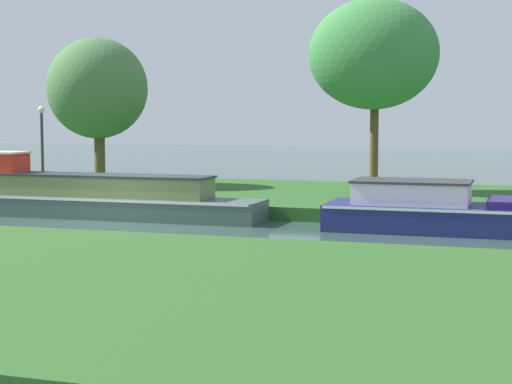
% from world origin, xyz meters
% --- Properties ---
extents(ground_plane, '(120.00, 120.00, 0.00)m').
position_xyz_m(ground_plane, '(0.00, 0.00, 0.00)').
color(ground_plane, '#364F49').
extents(riverbank_far, '(72.00, 10.00, 0.40)m').
position_xyz_m(riverbank_far, '(0.00, 7.00, 0.20)').
color(riverbank_far, '#295821').
rests_on(riverbank_far, ground_plane).
extents(slate_barge, '(9.55, 1.66, 1.94)m').
position_xyz_m(slate_barge, '(-1.09, 1.20, 0.62)').
color(slate_barge, '#40564D').
rests_on(slate_barge, ground_plane).
extents(navy_narrowboat, '(5.00, 2.27, 1.34)m').
position_xyz_m(navy_narrowboat, '(8.50, 1.20, 0.56)').
color(navy_narrowboat, navy).
rests_on(navy_narrowboat, ground_plane).
extents(willow_tree_left, '(3.85, 3.76, 5.61)m').
position_xyz_m(willow_tree_left, '(-4.53, 7.55, 4.08)').
color(willow_tree_left, brown).
rests_on(willow_tree_left, riverbank_far).
extents(willow_tree_centre, '(4.55, 3.24, 6.70)m').
position_xyz_m(willow_tree_centre, '(5.98, 7.94, 5.16)').
color(willow_tree_centre, brown).
rests_on(willow_tree_centre, riverbank_far).
extents(lamp_post, '(0.24, 0.24, 2.98)m').
position_xyz_m(lamp_post, '(-4.67, 3.86, 2.27)').
color(lamp_post, '#333338').
rests_on(lamp_post, riverbank_far).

